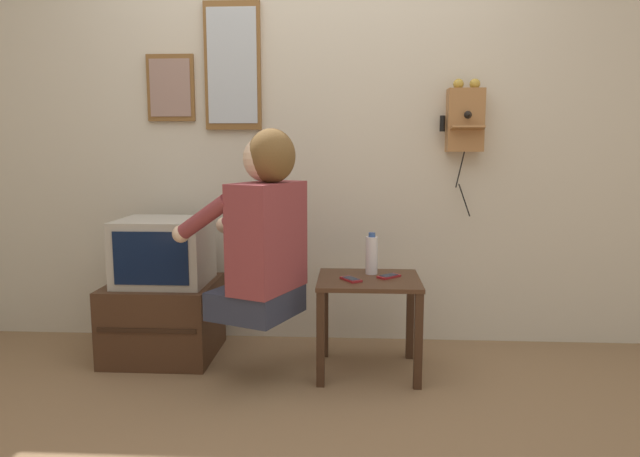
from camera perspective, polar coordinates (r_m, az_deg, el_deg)
The scene contains 12 objects.
ground_plane at distance 2.67m, azimuth -2.85°, elevation -18.08°, with size 14.00×14.00×0.00m, color #846647.
wall_back at distance 3.46m, azimuth -1.07°, elevation 9.76°, with size 6.80×0.05×2.55m.
side_table at distance 3.00m, azimuth 4.87°, elevation -6.89°, with size 0.53×0.46×0.50m.
person at distance 2.80m, azimuth -5.72°, elevation -0.05°, with size 0.65×0.60×0.93m.
tv_stand at distance 3.39m, azimuth -15.35°, elevation -8.71°, with size 0.58×0.55×0.43m.
television at distance 3.28m, azimuth -15.34°, elevation -2.21°, with size 0.48×0.43×0.36m.
wall_phone_antique at distance 3.42m, azimuth 14.29°, elevation 10.58°, with size 0.25×0.19×0.78m.
framed_picture at distance 3.59m, azimuth -14.71°, elevation 13.44°, with size 0.28×0.03×0.39m.
wall_mirror at distance 3.51m, azimuth -8.74°, elevation 15.76°, with size 0.33×0.03×0.73m.
cell_phone_held at distance 2.92m, azimuth 3.11°, elevation -5.09°, with size 0.12×0.14×0.01m.
cell_phone_spare at distance 3.00m, azimuth 6.91°, elevation -4.76°, with size 0.13×0.13×0.01m.
water_bottle at distance 3.05m, azimuth 5.19°, elevation -2.62°, with size 0.06×0.06×0.22m.
Camera 1 is at (0.27, -2.38, 1.18)m, focal length 32.00 mm.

